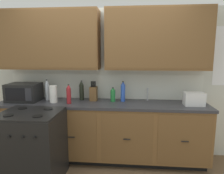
% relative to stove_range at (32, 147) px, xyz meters
% --- Properties ---
extents(ground_plane, '(8.00, 8.00, 0.00)m').
position_rel_stove_range_xyz_m(ground_plane, '(0.83, 0.33, -0.47)').
color(ground_plane, brown).
extents(wall_unit, '(4.37, 0.40, 2.38)m').
position_rel_stove_range_xyz_m(wall_unit, '(0.83, 0.83, 1.16)').
color(wall_unit, silver).
rests_on(wall_unit, ground_plane).
extents(counter_run, '(3.20, 0.64, 0.93)m').
position_rel_stove_range_xyz_m(counter_run, '(0.83, 0.63, 0.01)').
color(counter_run, black).
rests_on(counter_run, ground_plane).
extents(stove_range, '(0.76, 0.68, 0.95)m').
position_rel_stove_range_xyz_m(stove_range, '(0.00, 0.00, 0.00)').
color(stove_range, black).
rests_on(stove_range, ground_plane).
extents(microwave, '(0.48, 0.37, 0.28)m').
position_rel_stove_range_xyz_m(microwave, '(-0.40, 0.63, 0.60)').
color(microwave, black).
rests_on(microwave, counter_run).
extents(toaster, '(0.28, 0.18, 0.19)m').
position_rel_stove_range_xyz_m(toaster, '(2.19, 0.59, 0.55)').
color(toaster, white).
rests_on(toaster, counter_run).
extents(knife_block, '(0.11, 0.14, 0.31)m').
position_rel_stove_range_xyz_m(knife_block, '(0.68, 0.76, 0.57)').
color(knife_block, brown).
rests_on(knife_block, counter_run).
extents(sink_faucet, '(0.02, 0.02, 0.20)m').
position_rel_stove_range_xyz_m(sink_faucet, '(1.54, 0.84, 0.56)').
color(sink_faucet, '#B2B5BA').
rests_on(sink_faucet, counter_run).
extents(paper_towel_roll, '(0.12, 0.12, 0.26)m').
position_rel_stove_range_xyz_m(paper_towel_roll, '(0.09, 0.57, 0.59)').
color(paper_towel_roll, white).
rests_on(paper_towel_roll, counter_run).
extents(bottle_blue, '(0.07, 0.07, 0.32)m').
position_rel_stove_range_xyz_m(bottle_blue, '(1.15, 0.76, 0.62)').
color(bottle_blue, blue).
rests_on(bottle_blue, counter_run).
extents(bottle_red, '(0.07, 0.07, 0.29)m').
position_rel_stove_range_xyz_m(bottle_red, '(0.35, 0.53, 0.60)').
color(bottle_red, maroon).
rests_on(bottle_red, counter_run).
extents(bottle_clear, '(0.06, 0.06, 0.34)m').
position_rel_stove_range_xyz_m(bottle_clear, '(-0.06, 0.72, 0.62)').
color(bottle_clear, silver).
rests_on(bottle_clear, counter_run).
extents(bottle_green, '(0.08, 0.08, 0.22)m').
position_rel_stove_range_xyz_m(bottle_green, '(1.00, 0.72, 0.57)').
color(bottle_green, '#237A38').
rests_on(bottle_green, counter_run).
extents(bottle_dark, '(0.07, 0.07, 0.32)m').
position_rel_stove_range_xyz_m(bottle_dark, '(0.49, 0.78, 0.61)').
color(bottle_dark, black).
rests_on(bottle_dark, counter_run).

